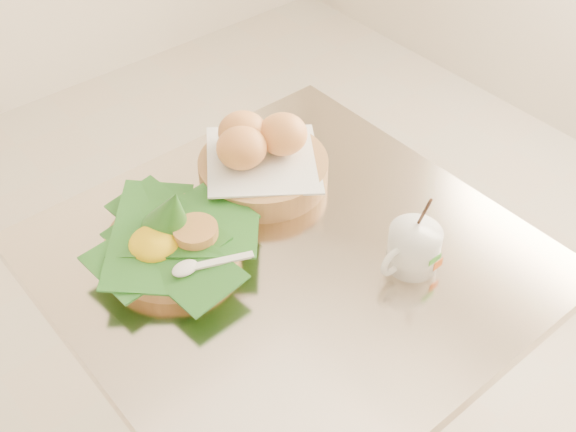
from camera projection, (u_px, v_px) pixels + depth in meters
cafe_table at (290, 341)px, 1.29m from camera, size 0.71×0.71×0.75m
rice_basket at (172, 238)px, 1.12m from camera, size 0.26×0.26×0.13m
bread_basket at (261, 158)px, 1.25m from camera, size 0.27×0.27×0.12m
coffee_mug at (413, 248)px, 1.10m from camera, size 0.11×0.08×0.14m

